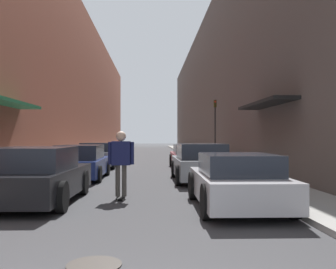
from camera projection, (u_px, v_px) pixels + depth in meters
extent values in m
plane|color=#38383A|center=(145.00, 159.00, 28.86)|extent=(145.80, 145.80, 0.00)
cube|color=gray|center=(101.00, 154.00, 35.29)|extent=(1.80, 66.27, 0.12)
cube|color=gray|center=(192.00, 154.00, 35.67)|extent=(1.80, 66.27, 0.12)
cube|color=brown|center=(70.00, 87.00, 35.21)|extent=(4.00, 66.27, 12.76)
cube|color=#1E6038|center=(8.00, 103.00, 13.77)|extent=(1.00, 4.80, 0.12)
cube|color=#564C47|center=(222.00, 89.00, 35.85)|extent=(4.00, 66.27, 12.51)
cube|color=black|center=(266.00, 104.00, 14.20)|extent=(1.00, 4.80, 0.12)
cube|color=black|center=(36.00, 182.00, 9.28)|extent=(2.06, 4.23, 0.65)
cube|color=#232833|center=(33.00, 158.00, 9.07)|extent=(1.77, 2.22, 0.54)
cylinder|color=black|center=(16.00, 183.00, 10.53)|extent=(0.18, 0.69, 0.69)
cylinder|color=black|center=(84.00, 182.00, 10.61)|extent=(0.18, 0.69, 0.69)
cylinder|color=black|center=(62.00, 197.00, 8.02)|extent=(0.18, 0.69, 0.69)
cube|color=navy|center=(81.00, 167.00, 14.68)|extent=(1.78, 4.21, 0.62)
cube|color=#232833|center=(80.00, 152.00, 14.47)|extent=(1.56, 2.19, 0.54)
cylinder|color=black|center=(67.00, 168.00, 15.94)|extent=(0.18, 0.61, 0.61)
cylinder|color=black|center=(107.00, 168.00, 16.02)|extent=(0.18, 0.61, 0.61)
cylinder|color=black|center=(50.00, 174.00, 13.34)|extent=(0.18, 0.61, 0.61)
cylinder|color=black|center=(99.00, 174.00, 13.41)|extent=(0.18, 0.61, 0.61)
cube|color=gray|center=(99.00, 158.00, 20.13)|extent=(1.90, 4.00, 0.70)
cube|color=#232833|center=(98.00, 147.00, 19.94)|extent=(1.64, 2.10, 0.45)
cylinder|color=black|center=(86.00, 160.00, 21.32)|extent=(0.18, 0.69, 0.69)
cylinder|color=black|center=(117.00, 160.00, 21.39)|extent=(0.18, 0.69, 0.69)
cylinder|color=black|center=(78.00, 163.00, 18.86)|extent=(0.18, 0.69, 0.69)
cylinder|color=black|center=(113.00, 163.00, 18.94)|extent=(0.18, 0.69, 0.69)
cube|color=#B7B7BC|center=(236.00, 186.00, 8.61)|extent=(1.84, 3.98, 0.59)
cube|color=#232833|center=(238.00, 164.00, 8.42)|extent=(1.60, 2.08, 0.46)
cylinder|color=black|center=(193.00, 186.00, 9.80)|extent=(0.18, 0.72, 0.72)
cylinder|color=black|center=(258.00, 185.00, 9.87)|extent=(0.18, 0.72, 0.72)
cylinder|color=black|center=(206.00, 202.00, 7.34)|extent=(0.18, 0.72, 0.72)
cylinder|color=black|center=(294.00, 201.00, 7.42)|extent=(0.18, 0.72, 0.72)
cube|color=gray|center=(200.00, 167.00, 13.95)|extent=(1.90, 4.27, 0.67)
cube|color=#232833|center=(201.00, 151.00, 13.74)|extent=(1.66, 2.23, 0.54)
cylinder|color=black|center=(174.00, 169.00, 15.23)|extent=(0.18, 0.69, 0.69)
cylinder|color=black|center=(218.00, 169.00, 15.31)|extent=(0.18, 0.69, 0.69)
cylinder|color=black|center=(178.00, 175.00, 12.59)|extent=(0.18, 0.69, 0.69)
cylinder|color=black|center=(232.00, 175.00, 12.67)|extent=(0.18, 0.69, 0.69)
cube|color=maroon|center=(189.00, 159.00, 19.78)|extent=(1.80, 4.42, 0.61)
cube|color=#232833|center=(190.00, 149.00, 19.56)|extent=(1.58, 2.30, 0.47)
cylinder|color=black|center=(171.00, 160.00, 21.11)|extent=(0.18, 0.69, 0.69)
cylinder|color=black|center=(202.00, 160.00, 21.18)|extent=(0.18, 0.69, 0.69)
cylinder|color=black|center=(174.00, 164.00, 18.37)|extent=(0.18, 0.69, 0.69)
cylinder|color=black|center=(210.00, 163.00, 18.45)|extent=(0.18, 0.69, 0.69)
cube|color=black|center=(121.00, 197.00, 9.83)|extent=(0.20, 0.78, 0.02)
cylinder|color=beige|center=(119.00, 197.00, 10.07)|extent=(0.03, 0.06, 0.06)
cylinder|color=beige|center=(125.00, 197.00, 10.08)|extent=(0.03, 0.06, 0.06)
cylinder|color=beige|center=(117.00, 200.00, 9.58)|extent=(0.03, 0.06, 0.06)
cylinder|color=beige|center=(123.00, 200.00, 9.58)|extent=(0.03, 0.06, 0.06)
cylinder|color=#47423D|center=(118.00, 181.00, 9.83)|extent=(0.12, 0.12, 0.82)
cylinder|color=#47423D|center=(124.00, 181.00, 9.84)|extent=(0.12, 0.12, 0.82)
cube|color=#191E4C|center=(121.00, 153.00, 9.84)|extent=(0.49, 0.22, 0.63)
sphere|color=beige|center=(121.00, 136.00, 9.84)|extent=(0.26, 0.26, 0.26)
cylinder|color=#191E4C|center=(110.00, 153.00, 9.82)|extent=(0.10, 0.10, 0.59)
cylinder|color=#191E4C|center=(132.00, 153.00, 9.85)|extent=(0.10, 0.10, 0.59)
cylinder|color=#332D28|center=(94.00, 265.00, 4.72)|extent=(0.70, 0.70, 0.02)
cylinder|color=#2D2D2D|center=(215.00, 131.00, 22.99)|extent=(0.10, 0.10, 3.81)
cube|color=#332D0F|center=(215.00, 104.00, 23.01)|extent=(0.16, 0.16, 0.45)
sphere|color=red|center=(215.00, 102.00, 22.92)|extent=(0.11, 0.11, 0.11)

